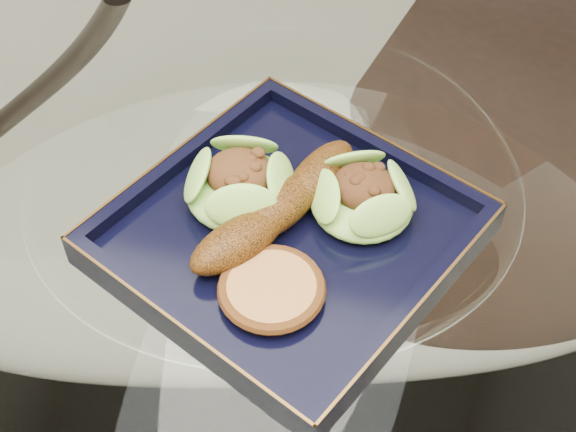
# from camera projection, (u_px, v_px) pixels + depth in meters

# --- Properties ---
(dining_table) EXTENTS (1.13, 1.13, 0.77)m
(dining_table) POSITION_uv_depth(u_px,v_px,m) (276.00, 314.00, 0.85)
(dining_table) COLOR white
(dining_table) RESTS_ON ground
(dining_chair) EXTENTS (0.48, 0.48, 0.90)m
(dining_chair) POSITION_uv_depth(u_px,v_px,m) (512.00, 114.00, 1.20)
(dining_chair) COLOR black
(dining_chair) RESTS_ON ground
(navy_plate) EXTENTS (0.35, 0.35, 0.02)m
(navy_plate) POSITION_uv_depth(u_px,v_px,m) (288.00, 238.00, 0.70)
(navy_plate) COLOR black
(navy_plate) RESTS_ON dining_table
(lettuce_wrap_left) EXTENTS (0.11, 0.11, 0.03)m
(lettuce_wrap_left) POSITION_uv_depth(u_px,v_px,m) (240.00, 187.00, 0.70)
(lettuce_wrap_left) COLOR #5C992C
(lettuce_wrap_left) RESTS_ON navy_plate
(lettuce_wrap_right) EXTENTS (0.10, 0.10, 0.03)m
(lettuce_wrap_right) POSITION_uv_depth(u_px,v_px,m) (363.00, 199.00, 0.69)
(lettuce_wrap_right) COLOR #5F962B
(lettuce_wrap_right) RESTS_ON navy_plate
(roasted_plantain) EXTENTS (0.12, 0.19, 0.04)m
(roasted_plantain) POSITION_uv_depth(u_px,v_px,m) (280.00, 207.00, 0.69)
(roasted_plantain) COLOR #60330A
(roasted_plantain) RESTS_ON navy_plate
(crumb_patty) EXTENTS (0.10, 0.10, 0.01)m
(crumb_patty) POSITION_uv_depth(u_px,v_px,m) (272.00, 290.00, 0.64)
(crumb_patty) COLOR #C47B41
(crumb_patty) RESTS_ON navy_plate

